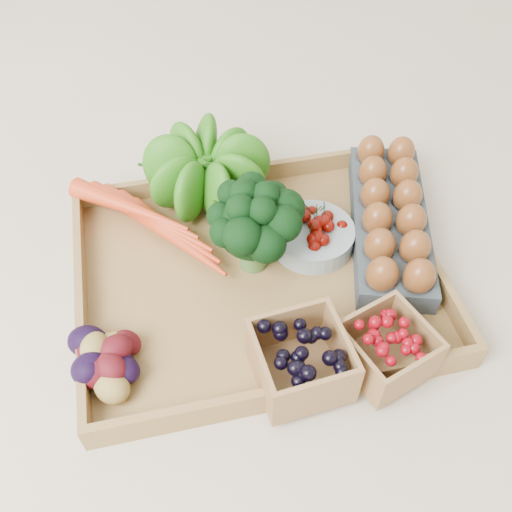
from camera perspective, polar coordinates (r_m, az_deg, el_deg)
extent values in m
plane|color=beige|center=(0.92, 0.00, -2.45)|extent=(4.00, 4.00, 0.00)
cube|color=olive|center=(0.91, 0.00, -2.15)|extent=(0.55, 0.45, 0.01)
sphere|color=#15530D|center=(0.98, -5.06, 8.96)|extent=(0.14, 0.14, 0.14)
cylinder|color=#8C9EA5|center=(0.94, 5.67, 1.96)|extent=(0.14, 0.14, 0.04)
cube|color=#384147|center=(0.98, 13.14, 3.31)|extent=(0.21, 0.36, 0.04)
cube|color=black|center=(0.77, 4.52, -10.32)|extent=(0.13, 0.13, 0.08)
cube|color=maroon|center=(0.80, 12.94, -9.01)|extent=(0.14, 0.14, 0.07)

